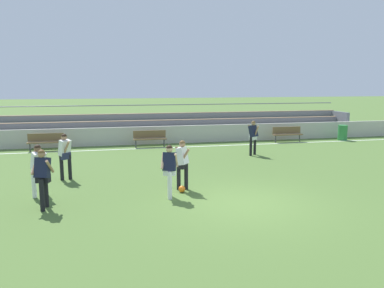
{
  "coord_description": "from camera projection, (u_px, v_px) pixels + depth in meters",
  "views": [
    {
      "loc": [
        -3.84,
        -10.01,
        3.47
      ],
      "look_at": [
        -0.71,
        3.81,
        1.19
      ],
      "focal_mm": 35.32,
      "sensor_mm": 36.0,
      "label": 1
    }
  ],
  "objects": [
    {
      "name": "ground_plane",
      "position": [
        245.0,
        204.0,
        11.03
      ],
      "size": [
        160.0,
        160.0,
        0.0
      ],
      "primitive_type": "plane",
      "color": "#4C6B30"
    },
    {
      "name": "field_line_sideline",
      "position": [
        179.0,
        147.0,
        20.75
      ],
      "size": [
        44.0,
        0.12,
        0.01
      ],
      "primitive_type": "cube",
      "color": "white",
      "rests_on": "ground"
    },
    {
      "name": "sideline_wall",
      "position": [
        175.0,
        135.0,
        22.05
      ],
      "size": [
        48.0,
        0.16,
        1.03
      ],
      "primitive_type": "cube",
      "color": "#BCB7AD",
      "rests_on": "ground"
    },
    {
      "name": "bleacher_stand",
      "position": [
        148.0,
        126.0,
        23.33
      ],
      "size": [
        26.69,
        2.32,
        2.12
      ],
      "color": "#897051",
      "rests_on": "ground"
    },
    {
      "name": "bench_far_right",
      "position": [
        287.0,
        133.0,
        22.59
      ],
      "size": [
        1.8,
        0.4,
        0.9
      ],
      "color": "brown",
      "rests_on": "ground"
    },
    {
      "name": "bench_near_wall_gap",
      "position": [
        150.0,
        137.0,
        20.79
      ],
      "size": [
        1.8,
        0.4,
        0.9
      ],
      "color": "brown",
      "rests_on": "ground"
    },
    {
      "name": "bench_centre_sideline",
      "position": [
        46.0,
        140.0,
        19.61
      ],
      "size": [
        1.8,
        0.4,
        0.9
      ],
      "color": "brown",
      "rests_on": "ground"
    },
    {
      "name": "trash_bin",
      "position": [
        343.0,
        133.0,
        23.29
      ],
      "size": [
        0.56,
        0.56,
        0.93
      ],
      "primitive_type": "cylinder",
      "color": "#2D7F3D",
      "rests_on": "ground"
    },
    {
      "name": "player_dark_challenging",
      "position": [
        170.0,
        167.0,
        11.45
      ],
      "size": [
        0.6,
        0.43,
        1.64
      ],
      "color": "white",
      "rests_on": "ground"
    },
    {
      "name": "player_white_overlapping",
      "position": [
        182.0,
        161.0,
        12.34
      ],
      "size": [
        0.49,
        0.64,
        1.65
      ],
      "color": "black",
      "rests_on": "ground"
    },
    {
      "name": "player_white_pressing_high",
      "position": [
        65.0,
        153.0,
        13.6
      ],
      "size": [
        0.5,
        0.68,
        1.69
      ],
      "color": "black",
      "rests_on": "ground"
    },
    {
      "name": "player_white_deep_cover",
      "position": [
        39.0,
        166.0,
        11.59
      ],
      "size": [
        0.53,
        0.74,
        1.63
      ],
      "color": "white",
      "rests_on": "ground"
    },
    {
      "name": "player_dark_on_ball",
      "position": [
        43.0,
        174.0,
        10.4
      ],
      "size": [
        0.6,
        0.55,
        1.69
      ],
      "color": "black",
      "rests_on": "ground"
    },
    {
      "name": "player_dark_dropping_back",
      "position": [
        253.0,
        135.0,
        18.31
      ],
      "size": [
        0.51,
        0.63,
        1.69
      ],
      "color": "black",
      "rests_on": "ground"
    },
    {
      "name": "soccer_ball",
      "position": [
        182.0,
        189.0,
        12.15
      ],
      "size": [
        0.22,
        0.22,
        0.22
      ],
      "primitive_type": "sphere",
      "color": "orange",
      "rests_on": "ground"
    }
  ]
}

